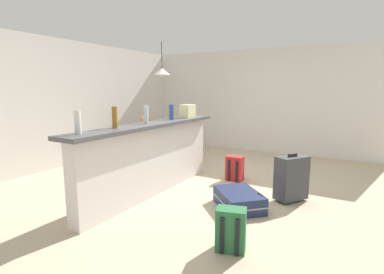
# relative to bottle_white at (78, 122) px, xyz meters

# --- Properties ---
(ground_plane) EXTENTS (13.00, 13.00, 0.05)m
(ground_plane) POSITION_rel_bottle_white_xyz_m (2.02, -0.54, -1.21)
(ground_plane) COLOR #BCAD8E
(wall_back) EXTENTS (6.60, 0.10, 2.50)m
(wall_back) POSITION_rel_bottle_white_xyz_m (2.02, 2.51, 0.07)
(wall_back) COLOR silver
(wall_back) RESTS_ON ground_plane
(wall_right) EXTENTS (0.10, 6.00, 2.50)m
(wall_right) POSITION_rel_bottle_white_xyz_m (5.07, -0.24, 0.07)
(wall_right) COLOR silver
(wall_right) RESTS_ON ground_plane
(partition_half_wall) EXTENTS (2.80, 0.20, 1.00)m
(partition_half_wall) POSITION_rel_bottle_white_xyz_m (1.22, -0.04, -0.68)
(partition_half_wall) COLOR silver
(partition_half_wall) RESTS_ON ground_plane
(bar_countertop) EXTENTS (2.96, 0.40, 0.05)m
(bar_countertop) POSITION_rel_bottle_white_xyz_m (1.22, -0.04, -0.16)
(bar_countertop) COLOR #4C4C51
(bar_countertop) RESTS_ON partition_half_wall
(bottle_white) EXTENTS (0.07, 0.07, 0.26)m
(bottle_white) POSITION_rel_bottle_white_xyz_m (0.00, 0.00, 0.00)
(bottle_white) COLOR silver
(bottle_white) RESTS_ON bar_countertop
(bottle_amber) EXTENTS (0.07, 0.07, 0.27)m
(bottle_amber) POSITION_rel_bottle_white_xyz_m (0.58, 0.02, 0.00)
(bottle_amber) COLOR #9E661E
(bottle_amber) RESTS_ON bar_countertop
(bottle_clear) EXTENTS (0.06, 0.06, 0.26)m
(bottle_clear) POSITION_rel_bottle_white_xyz_m (1.19, 0.02, -0.00)
(bottle_clear) COLOR silver
(bottle_clear) RESTS_ON bar_countertop
(bottle_blue) EXTENTS (0.08, 0.08, 0.24)m
(bottle_blue) POSITION_rel_bottle_white_xyz_m (1.82, 0.01, -0.01)
(bottle_blue) COLOR #284C89
(bottle_blue) RESTS_ON bar_countertop
(bottle_green) EXTENTS (0.06, 0.06, 0.22)m
(bottle_green) POSITION_rel_bottle_white_xyz_m (2.46, 0.00, -0.02)
(bottle_green) COLOR #2D6B38
(bottle_green) RESTS_ON bar_countertop
(grocery_bag) EXTENTS (0.26, 0.18, 0.22)m
(grocery_bag) POSITION_rel_bottle_white_xyz_m (2.24, -0.04, -0.02)
(grocery_bag) COLOR beige
(grocery_bag) RESTS_ON bar_countertop
(dining_table) EXTENTS (1.10, 0.80, 0.74)m
(dining_table) POSITION_rel_bottle_white_xyz_m (2.98, 1.11, -0.54)
(dining_table) COLOR #4C331E
(dining_table) RESTS_ON ground_plane
(dining_chair_near_partition) EXTENTS (0.43, 0.43, 0.93)m
(dining_chair_near_partition) POSITION_rel_bottle_white_xyz_m (2.95, 0.55, -0.67)
(dining_chair_near_partition) COLOR #9E754C
(dining_chair_near_partition) RESTS_ON ground_plane
(dining_chair_far_side) EXTENTS (0.48, 0.48, 0.93)m
(dining_chair_far_side) POSITION_rel_bottle_white_xyz_m (3.07, 1.68, -0.67)
(dining_chair_far_side) COLOR #9E754C
(dining_chair_far_side) RESTS_ON ground_plane
(pendant_lamp) EXTENTS (0.34, 0.34, 0.71)m
(pendant_lamp) POSITION_rel_bottle_white_xyz_m (3.01, 1.04, 0.72)
(pendant_lamp) COLOR black
(suitcase_flat_navy) EXTENTS (0.84, 0.84, 0.22)m
(suitcase_flat_navy) POSITION_rel_bottle_white_xyz_m (1.36, -1.35, -1.07)
(suitcase_flat_navy) COLOR #1E284C
(suitcase_flat_navy) RESTS_ON ground_plane
(backpack_green) EXTENTS (0.30, 0.32, 0.42)m
(backpack_green) POSITION_rel_bottle_white_xyz_m (0.36, -1.65, -0.98)
(backpack_green) COLOR #286B3D
(backpack_green) RESTS_ON ground_plane
(suitcase_upright_charcoal) EXTENTS (0.50, 0.44, 0.67)m
(suitcase_upright_charcoal) POSITION_rel_bottle_white_xyz_m (1.96, -1.88, -0.85)
(suitcase_upright_charcoal) COLOR #38383D
(suitcase_upright_charcoal) RESTS_ON ground_plane
(backpack_red) EXTENTS (0.26, 0.29, 0.42)m
(backpack_red) POSITION_rel_bottle_white_xyz_m (2.44, -0.86, -0.98)
(backpack_red) COLOR red
(backpack_red) RESTS_ON ground_plane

